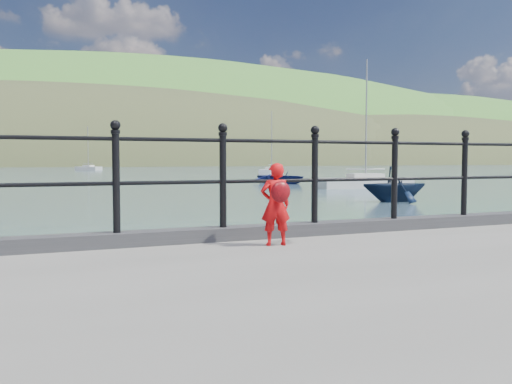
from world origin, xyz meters
name	(u,v)px	position (x,y,z in m)	size (l,w,h in m)	color
ground	(265,316)	(0.00, 0.00, 0.00)	(600.00, 600.00, 0.00)	#2D4251
kerb	(270,231)	(0.00, -0.15, 1.07)	(60.00, 0.30, 0.15)	#28282B
railing	(271,168)	(0.00, -0.15, 1.82)	(18.11, 0.11, 1.20)	black
far_shore	(127,215)	(38.34, 239.41, -22.57)	(830.00, 200.00, 156.00)	#333A21
child	(276,203)	(-0.21, -0.75, 1.46)	(0.36, 0.32, 0.89)	red
launch_blue	(282,177)	(16.66, 34.01, 0.51)	(3.51, 4.91, 1.02)	navy
launch_navy	(395,184)	(12.90, 14.35, 0.82)	(2.68, 3.11, 1.64)	#0E1A32
sailboat_far	(272,172)	(27.83, 60.43, 0.34)	(5.28, 5.57, 8.67)	white
sailboat_deep	(88,169)	(8.04, 99.55, 0.34)	(4.64, 5.54, 8.38)	beige
sailboat_near	(365,183)	(18.72, 25.15, 0.34)	(6.69, 2.58, 8.93)	beige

